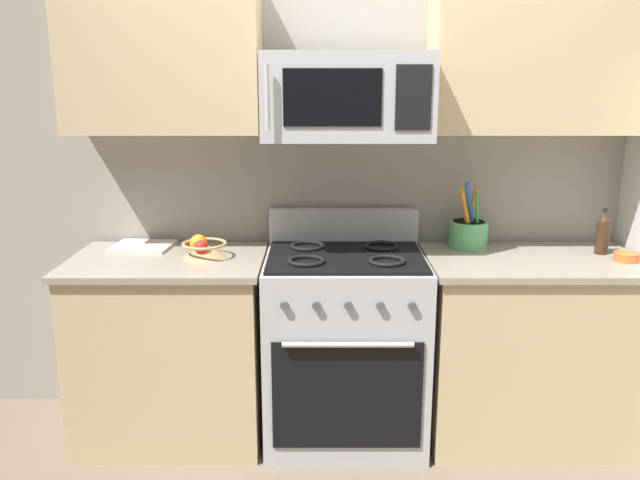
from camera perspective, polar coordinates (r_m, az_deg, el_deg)
wall_back at (r=3.41m, az=1.79°, el=6.52°), size 8.00×0.10×2.60m
counter_left at (r=3.33m, az=-13.03°, el=-9.10°), size 0.92×0.65×0.91m
range_oven at (r=3.25m, az=1.93°, el=-9.03°), size 0.76×0.69×1.09m
counter_right at (r=3.40m, az=17.39°, el=-8.87°), size 1.02×0.65×0.91m
microwave at (r=3.02m, az=2.09°, el=12.39°), size 0.76×0.44×0.39m
upper_cabinets_left at (r=3.24m, az=-13.80°, el=15.24°), size 0.91×0.34×0.70m
upper_cabinets_right at (r=3.32m, az=18.33°, el=14.91°), size 1.01×0.34×0.70m
utensil_crock at (r=3.36m, az=12.54°, el=0.66°), size 0.19×0.19×0.34m
fruit_basket at (r=3.15m, az=-10.34°, el=-0.74°), size 0.21×0.21×0.11m
cutting_board at (r=3.40m, az=-15.43°, el=-0.54°), size 0.31×0.28×0.02m
bottle_soy at (r=3.43m, az=23.15°, el=0.58°), size 0.06×0.06×0.22m
prep_bowl at (r=3.36m, az=24.88°, el=-1.27°), size 0.11×0.11×0.04m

